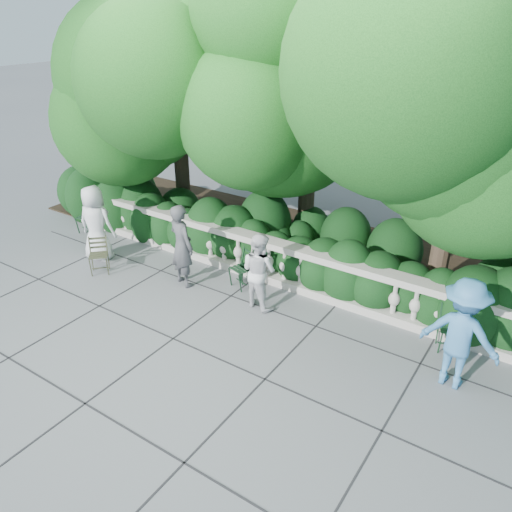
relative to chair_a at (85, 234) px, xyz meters
The scene contains 14 objects.
ground 5.72m from the chair_a, 11.83° to the right, with size 90.00×90.00×0.00m, color #595C62.
balustrade 5.66m from the chair_a, ahead, with size 12.00×0.44×1.00m.
shrub_hedge 5.89m from the chair_a, 18.07° to the left, with size 15.00×2.60×1.70m, color black, non-canonical shape.
tree_canopy 7.70m from the chair_a, 17.82° to the left, with size 15.04×6.52×6.78m.
chair_a is the anchor object (origin of this frame).
chair_b 5.02m from the chair_a, ahead, with size 0.44×0.48×0.84m, color black, non-canonical shape.
chair_c 5.13m from the chair_a, ahead, with size 0.44×0.48×0.84m, color black, non-canonical shape.
chair_d 5.21m from the chair_a, ahead, with size 0.44×0.48×0.84m, color black, non-canonical shape.
chair_f 9.43m from the chair_a, ahead, with size 0.44×0.48×0.84m, color black, non-canonical shape.
chair_weathered 2.48m from the chair_a, 31.31° to the right, with size 0.44×0.48×0.84m, color black, non-canonical shape.
person_businessman 1.87m from the chair_a, 25.54° to the right, with size 0.89×0.58×1.83m, color silver.
person_woman_grey 4.07m from the chair_a, ahead, with size 0.67×0.44×1.84m, color #404145.
person_casual_man 5.84m from the chair_a, ahead, with size 0.77×0.60×1.59m, color silver.
person_older_blue 9.70m from the chair_a, ahead, with size 1.22×0.70×1.89m, color teal.
Camera 1 is at (4.90, -6.38, 5.49)m, focal length 35.00 mm.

